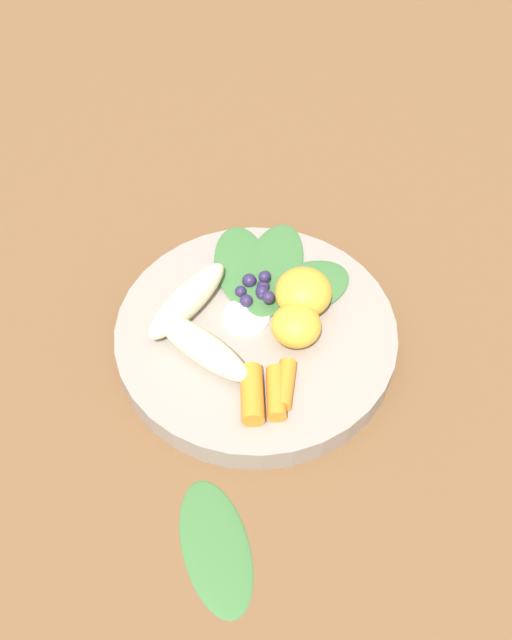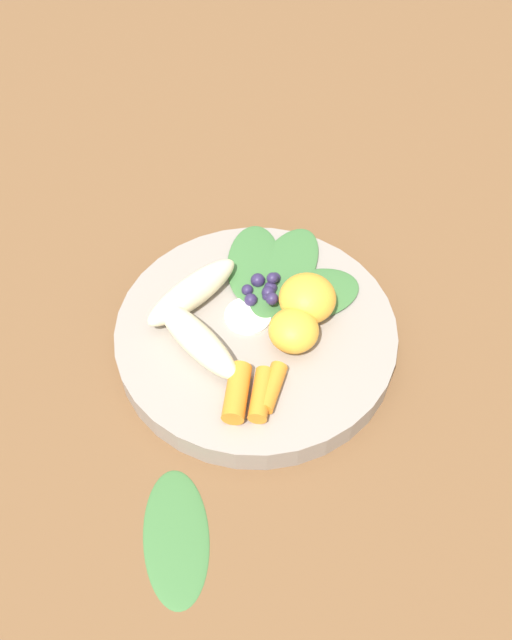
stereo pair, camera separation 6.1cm
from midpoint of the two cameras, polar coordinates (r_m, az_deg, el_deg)
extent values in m
plane|color=brown|center=(0.64, 2.72, -2.23)|extent=(2.40, 2.40, 0.00)
cylinder|color=gray|center=(0.63, 2.77, -1.50)|extent=(0.27, 0.27, 0.03)
ellipsoid|color=beige|center=(0.59, -2.25, -1.88)|extent=(0.11, 0.08, 0.03)
ellipsoid|color=beige|center=(0.63, -2.80, 2.30)|extent=(0.07, 0.11, 0.03)
ellipsoid|color=#F4A833|center=(0.62, 7.33, 1.71)|extent=(0.05, 0.05, 0.04)
ellipsoid|color=#F4A833|center=(0.60, 6.23, -1.10)|extent=(0.05, 0.05, 0.04)
cylinder|color=orange|center=(0.57, 1.43, -6.54)|extent=(0.03, 0.06, 0.02)
cylinder|color=orange|center=(0.57, 3.55, -6.70)|extent=(0.03, 0.05, 0.02)
cylinder|color=orange|center=(0.57, 4.46, -6.08)|extent=(0.02, 0.05, 0.02)
sphere|color=#2D234C|center=(0.64, 3.82, 2.16)|extent=(0.01, 0.01, 0.01)
sphere|color=#2D234C|center=(0.64, 3.42, 1.96)|extent=(0.01, 0.01, 0.01)
sphere|color=#2D234C|center=(0.63, 2.31, 1.59)|extent=(0.01, 0.01, 0.01)
sphere|color=#2D234C|center=(0.64, 4.26, 1.70)|extent=(0.01, 0.01, 0.01)
sphere|color=#2D234C|center=(0.64, 1.97, 2.45)|extent=(0.01, 0.01, 0.01)
sphere|color=#2D234C|center=(0.64, 3.97, 2.00)|extent=(0.01, 0.01, 0.01)
sphere|color=#2D234C|center=(0.65, 2.86, 3.31)|extent=(0.01, 0.01, 0.01)
sphere|color=#2D234C|center=(0.65, 4.50, 3.46)|extent=(0.01, 0.01, 0.01)
sphere|color=#2D234C|center=(0.64, 4.36, 2.56)|extent=(0.01, 0.01, 0.01)
sphere|color=#2D234C|center=(0.64, 3.59, 2.28)|extent=(0.01, 0.01, 0.01)
sphere|color=#2D234C|center=(0.64, 4.44, 3.41)|extent=(0.01, 0.01, 0.01)
sphere|color=#2D234C|center=(0.62, 4.22, 1.68)|extent=(0.01, 0.01, 0.01)
cylinder|color=white|center=(0.63, 2.09, 0.19)|extent=(0.05, 0.05, 0.00)
ellipsoid|color=#3D7038|center=(0.65, 7.64, 2.07)|extent=(0.11, 0.11, 0.00)
ellipsoid|color=#3D7038|center=(0.66, 5.11, 4.07)|extent=(0.07, 0.13, 0.00)
ellipsoid|color=#3D7038|center=(0.67, 2.45, 4.78)|extent=(0.08, 0.12, 0.00)
ellipsoid|color=#3D7038|center=(0.55, -3.35, -18.59)|extent=(0.10, 0.13, 0.01)
camera|label=1|loc=(0.03, -87.13, 3.68)|focal=36.71mm
camera|label=2|loc=(0.03, 92.87, -3.68)|focal=36.71mm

